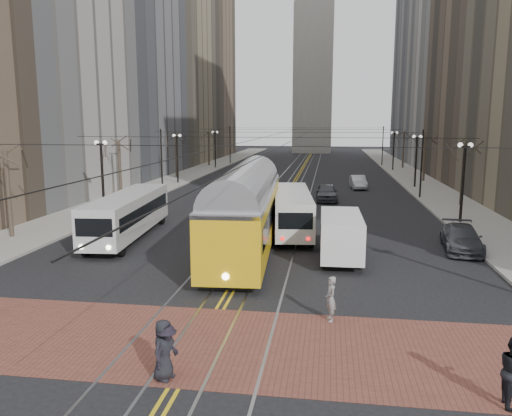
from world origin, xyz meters
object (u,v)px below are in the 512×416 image
(rear_bus, at_px, (292,212))
(pedestrian_d, at_px, (167,352))
(sedan_grey, at_px, (327,192))
(transit_bus, at_px, (128,216))
(sedan_parked, at_px, (461,238))
(cargo_van, at_px, (341,238))
(sedan_silver, at_px, (358,182))
(pedestrian_a, at_px, (164,350))
(pedestrian_b, at_px, (331,299))
(streetcar, at_px, (246,218))

(rear_bus, bearing_deg, pedestrian_d, -102.26)
(rear_bus, bearing_deg, sedan_grey, 74.89)
(transit_bus, distance_m, sedan_parked, 20.21)
(sedan_parked, bearing_deg, cargo_van, -150.41)
(sedan_silver, height_order, pedestrian_a, pedestrian_a)
(pedestrian_a, bearing_deg, sedan_grey, 9.83)
(cargo_van, distance_m, sedan_silver, 29.75)
(cargo_van, distance_m, sedan_parked, 7.57)
(pedestrian_a, relative_size, pedestrian_b, 1.05)
(streetcar, bearing_deg, rear_bus, 61.73)
(rear_bus, relative_size, sedan_parked, 2.10)
(rear_bus, distance_m, cargo_van, 7.08)
(cargo_van, height_order, sedan_silver, cargo_van)
(cargo_van, bearing_deg, sedan_parked, 22.38)
(pedestrian_a, bearing_deg, pedestrian_b, -26.25)
(transit_bus, xyz_separation_m, sedan_parked, (20.20, -0.24, -0.67))
(transit_bus, xyz_separation_m, sedan_silver, (15.79, 26.40, -0.68))
(cargo_van, height_order, sedan_parked, cargo_van)
(sedan_grey, distance_m, pedestrian_b, 28.88)
(streetcar, xyz_separation_m, sedan_grey, (4.50, 18.90, -1.08))
(sedan_grey, bearing_deg, rear_bus, -101.58)
(pedestrian_b, bearing_deg, sedan_silver, 160.01)
(rear_bus, relative_size, pedestrian_a, 5.88)
(cargo_van, relative_size, pedestrian_d, 3.38)
(rear_bus, bearing_deg, pedestrian_a, -102.52)
(sedan_silver, height_order, pedestrian_b, pedestrian_b)
(transit_bus, height_order, sedan_parked, transit_bus)
(sedan_grey, relative_size, pedestrian_b, 2.81)
(sedan_parked, height_order, pedestrian_a, pedestrian_a)
(cargo_van, bearing_deg, pedestrian_d, -112.05)
(rear_bus, bearing_deg, sedan_silver, 70.30)
(sedan_silver, distance_m, pedestrian_b, 38.26)
(pedestrian_a, bearing_deg, sedan_parked, -19.26)
(sedan_silver, xyz_separation_m, pedestrian_d, (-7.71, -43.14, 0.11))
(sedan_grey, relative_size, sedan_silver, 1.09)
(sedan_silver, bearing_deg, transit_bus, -125.49)
(pedestrian_b, bearing_deg, transit_bus, -148.07)
(sedan_grey, bearing_deg, transit_bus, -128.52)
(pedestrian_a, height_order, pedestrian_d, pedestrian_a)
(transit_bus, relative_size, rear_bus, 1.07)
(pedestrian_d, bearing_deg, streetcar, 13.41)
(pedestrian_b, bearing_deg, cargo_van, 160.98)
(transit_bus, xyz_separation_m, streetcar, (7.90, -1.76, 0.49))
(sedan_silver, xyz_separation_m, sedan_parked, (4.41, -26.64, 0.00))
(streetcar, distance_m, pedestrian_a, 15.01)
(transit_bus, height_order, streetcar, streetcar)
(sedan_grey, xyz_separation_m, pedestrian_b, (0.33, -28.88, 0.05))
(sedan_silver, bearing_deg, pedestrian_d, -104.74)
(cargo_van, xyz_separation_m, pedestrian_a, (-5.28, -13.50, -0.32))
(sedan_silver, bearing_deg, streetcar, -110.26)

